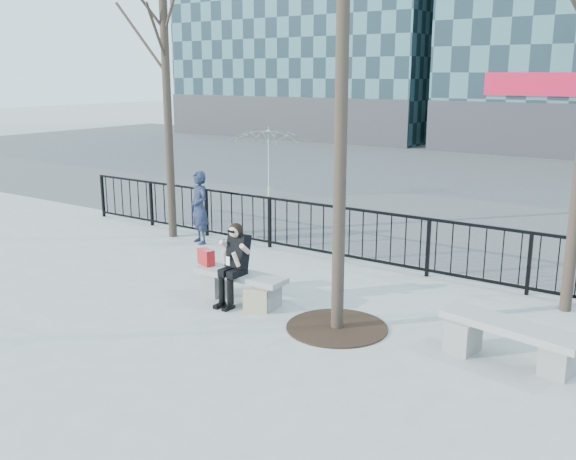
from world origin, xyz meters
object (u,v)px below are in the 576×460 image
Objects in this scene: bench_second at (510,338)px; seated_woman at (234,264)px; standing_man at (199,208)px; bench_main at (240,284)px.

seated_woman is (-4.31, -0.33, 0.34)m from bench_second.
bench_second is 4.33m from seated_woman.
bench_main is at bearing -15.56° from standing_man.
seated_woman is at bearing -90.00° from bench_main.
bench_second is 1.36× the size of seated_woman.
bench_main is 1.03× the size of standing_man.
bench_main is at bearing 90.00° from seated_woman.
bench_main is 0.40m from seated_woman.
standing_man is at bearing 141.92° from bench_main.
bench_second is at bearing 2.26° from bench_main.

